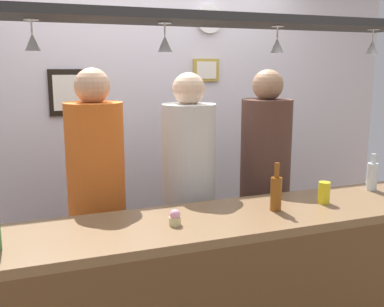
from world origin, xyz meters
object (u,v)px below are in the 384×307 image
object	(u,v)px
cupcake	(175,218)
picture_frame_upper_small	(206,70)
person_middle_white_patterned_shirt	(189,180)
picture_frame_caricature	(67,93)
bottle_beer_amber_tall	(276,192)
drink_can	(324,193)
bottle_soda_clear	(372,176)
person_left_orange_shirt	(96,186)
wall_clock	(209,19)
person_right_brown_shirt	(265,172)

from	to	relation	value
cupcake	picture_frame_upper_small	distance (m)	1.76
person_middle_white_patterned_shirt	picture_frame_caricature	size ratio (longest dim) A/B	5.07
person_middle_white_patterned_shirt	cupcake	xyz separation A→B (m)	(-0.31, -0.64, -0.00)
bottle_beer_amber_tall	drink_can	world-z (taller)	bottle_beer_amber_tall
picture_frame_caricature	bottle_soda_clear	bearing A→B (deg)	-36.98
bottle_soda_clear	bottle_beer_amber_tall	size ratio (longest dim) A/B	0.88
person_left_orange_shirt	bottle_soda_clear	size ratio (longest dim) A/B	7.63
person_left_orange_shirt	wall_clock	world-z (taller)	wall_clock
person_left_orange_shirt	picture_frame_caricature	world-z (taller)	person_left_orange_shirt
bottle_beer_amber_tall	wall_clock	size ratio (longest dim) A/B	1.18
bottle_soda_clear	picture_frame_upper_small	distance (m)	1.55
picture_frame_upper_small	picture_frame_caricature	bearing A→B (deg)	180.00
bottle_beer_amber_tall	wall_clock	xyz separation A→B (m)	(0.19, 1.41, 1.03)
drink_can	person_right_brown_shirt	bearing A→B (deg)	93.48
bottle_beer_amber_tall	person_middle_white_patterned_shirt	bearing A→B (deg)	113.67
person_middle_white_patterned_shirt	picture_frame_caricature	world-z (taller)	picture_frame_caricature
picture_frame_upper_small	drink_can	bearing A→B (deg)	-83.88
bottle_beer_amber_tall	wall_clock	bearing A→B (deg)	82.21
picture_frame_upper_small	picture_frame_caricature	world-z (taller)	picture_frame_upper_small
bottle_soda_clear	person_left_orange_shirt	bearing A→B (deg)	163.59
bottle_beer_amber_tall	picture_frame_upper_small	size ratio (longest dim) A/B	1.18
bottle_soda_clear	cupcake	size ratio (longest dim) A/B	2.95
person_left_orange_shirt	drink_can	world-z (taller)	person_left_orange_shirt
drink_can	person_left_orange_shirt	bearing A→B (deg)	153.01
person_left_orange_shirt	picture_frame_upper_small	bearing A→B (deg)	37.93
person_middle_white_patterned_shirt	wall_clock	bearing A→B (deg)	59.74
wall_clock	person_left_orange_shirt	bearing A→B (deg)	-142.88
cupcake	picture_frame_upper_small	bearing A→B (deg)	62.65
wall_clock	person_right_brown_shirt	bearing A→B (deg)	-83.43
wall_clock	bottle_soda_clear	bearing A→B (deg)	-65.72
picture_frame_upper_small	bottle_soda_clear	bearing A→B (deg)	-65.00
person_right_brown_shirt	drink_can	bearing A→B (deg)	-86.52
person_left_orange_shirt	bottle_soda_clear	xyz separation A→B (m)	(1.62, -0.48, 0.03)
person_right_brown_shirt	picture_frame_caricature	bearing A→B (deg)	146.64
person_middle_white_patterned_shirt	bottle_beer_amber_tall	distance (m)	0.68
person_right_brown_shirt	picture_frame_caricature	size ratio (longest dim) A/B	5.12
drink_can	wall_clock	world-z (taller)	wall_clock
drink_can	bottle_beer_amber_tall	bearing A→B (deg)	-177.01
person_left_orange_shirt	bottle_beer_amber_tall	world-z (taller)	person_left_orange_shirt
person_middle_white_patterned_shirt	picture_frame_upper_small	bearing A→B (deg)	61.14
bottle_soda_clear	picture_frame_caricature	world-z (taller)	picture_frame_caricature
bottle_beer_amber_tall	picture_frame_caricature	xyz separation A→B (m)	(-0.93, 1.42, 0.47)
cupcake	picture_frame_caricature	size ratio (longest dim) A/B	0.23
person_right_brown_shirt	picture_frame_upper_small	xyz separation A→B (m)	(-0.11, 0.80, 0.68)
person_middle_white_patterned_shirt	wall_clock	xyz separation A→B (m)	(0.46, 0.79, 1.09)
bottle_beer_amber_tall	cupcake	world-z (taller)	bottle_beer_amber_tall
bottle_soda_clear	bottle_beer_amber_tall	xyz separation A→B (m)	(-0.77, -0.14, 0.01)
bottle_soda_clear	picture_frame_upper_small	size ratio (longest dim) A/B	1.05
drink_can	wall_clock	xyz separation A→B (m)	(-0.13, 1.39, 1.06)
person_middle_white_patterned_shirt	picture_frame_caricature	bearing A→B (deg)	129.55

